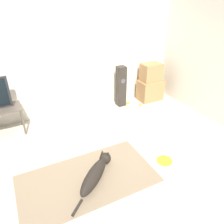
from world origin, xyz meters
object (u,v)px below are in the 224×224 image
(cardboard_box_upper, at_px, (151,72))
(tennis_ball_near_speaker, at_px, (140,105))
(frisbee, at_px, (164,160))
(floor_speaker, at_px, (121,86))
(cardboard_box_lower, at_px, (150,90))
(tennis_ball_by_boxes, at_px, (128,103))
(dog, at_px, (96,173))

(cardboard_box_upper, distance_m, tennis_ball_near_speaker, 0.79)
(frisbee, height_order, floor_speaker, floor_speaker)
(floor_speaker, bearing_deg, tennis_ball_near_speaker, -35.85)
(frisbee, bearing_deg, cardboard_box_lower, 60.61)
(cardboard_box_lower, xyz_separation_m, tennis_ball_near_speaker, (-0.40, -0.22, -0.20))
(tennis_ball_by_boxes, bearing_deg, dog, -131.15)
(cardboard_box_upper, bearing_deg, floor_speaker, 177.68)
(frisbee, xyz_separation_m, floor_speaker, (0.32, 1.99, 0.44))
(floor_speaker, xyz_separation_m, tennis_ball_near_speaker, (0.37, -0.27, -0.42))
(dog, xyz_separation_m, cardboard_box_upper, (2.18, 1.82, 0.56))
(cardboard_box_lower, relative_size, floor_speaker, 0.61)
(cardboard_box_upper, height_order, tennis_ball_by_boxes, cardboard_box_upper)
(cardboard_box_upper, height_order, tennis_ball_near_speaker, cardboard_box_upper)
(cardboard_box_upper, bearing_deg, tennis_ball_near_speaker, -149.95)
(dog, xyz_separation_m, floor_speaker, (1.41, 1.85, 0.34))
(dog, bearing_deg, tennis_ball_near_speaker, 41.82)
(dog, xyz_separation_m, tennis_ball_by_boxes, (1.58, 1.81, -0.08))
(cardboard_box_lower, height_order, cardboard_box_upper, cardboard_box_upper)
(floor_speaker, bearing_deg, dog, -127.24)
(cardboard_box_upper, bearing_deg, dog, -140.10)
(cardboard_box_lower, xyz_separation_m, floor_speaker, (-0.77, 0.05, 0.22))
(frisbee, distance_m, tennis_ball_by_boxes, 2.01)
(dog, relative_size, cardboard_box_upper, 1.80)
(dog, distance_m, cardboard_box_upper, 2.90)
(frisbee, distance_m, floor_speaker, 2.06)
(floor_speaker, height_order, tennis_ball_near_speaker, floor_speaker)
(cardboard_box_lower, height_order, floor_speaker, floor_speaker)
(cardboard_box_upper, relative_size, tennis_ball_by_boxes, 7.01)
(dog, height_order, floor_speaker, floor_speaker)
(frisbee, bearing_deg, floor_speaker, 80.79)
(tennis_ball_near_speaker, bearing_deg, cardboard_box_upper, 30.05)
(frisbee, height_order, cardboard_box_upper, cardboard_box_upper)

